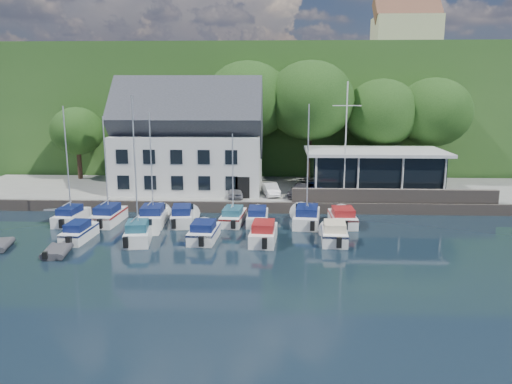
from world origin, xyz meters
The scene contains 35 objects.
ground centered at (0.00, 0.00, 0.00)m, with size 180.00×180.00×0.00m, color black.
quay centered at (0.00, 17.50, 0.50)m, with size 60.00×13.00×1.00m, color gray.
quay_face centered at (0.00, 11.00, 0.50)m, with size 60.00×0.30×1.00m, color #61554D.
hillside centered at (0.00, 62.00, 8.00)m, with size 160.00×75.00×16.00m, color #264B1C.
field_patch centered at (8.00, 70.00, 16.15)m, with size 50.00×30.00×0.30m, color #4F5B2D.
farmhouse centered at (22.00, 52.00, 20.10)m, with size 10.40×7.00×8.20m, color #C0B790, non-canonical shape.
harbor_building centered at (-7.00, 16.50, 5.35)m, with size 14.40×8.20×8.70m, color silver, non-canonical shape.
club_pavilion centered at (11.00, 16.00, 3.05)m, with size 13.20×7.20×4.10m, color black, non-canonical shape.
seawall centered at (12.00, 11.40, 1.60)m, with size 18.00×0.50×1.20m, color #61554D.
gangway centered at (-16.50, 9.00, 0.00)m, with size 1.20×6.00×1.40m, color silver, non-canonical shape.
car_silver centered at (-2.23, 13.03, 1.59)m, with size 1.40×3.47×1.18m, color #A1A2A6.
car_white centered at (1.06, 13.95, 1.58)m, with size 1.22×3.50×1.15m, color silver.
car_dgrey centered at (3.94, 13.58, 1.64)m, with size 1.79×4.40×1.28m, color #323137.
car_blue centered at (5.18, 13.69, 1.69)m, with size 1.59×4.03×1.38m, color navy.
flagpole centered at (7.74, 12.75, 6.25)m, with size 2.52×0.20×10.50m, color silver, non-canonical shape.
tree_0 centered at (-20.30, 21.87, 4.96)m, with size 5.79×5.79×7.91m, color black, non-canonical shape.
tree_1 centered at (-10.57, 21.38, 5.93)m, with size 7.22×7.22×9.87m, color black, non-canonical shape.
tree_2 centered at (-1.58, 22.46, 7.41)m, with size 9.38×9.38×12.82m, color black, non-canonical shape.
tree_3 centered at (5.11, 21.79, 7.41)m, with size 9.38×9.38×12.83m, color black, non-canonical shape.
tree_4 centered at (12.71, 22.05, 6.46)m, with size 7.98×7.98×10.91m, color black, non-canonical shape.
tree_5 centered at (18.18, 22.17, 6.51)m, with size 8.06×8.06×11.02m, color black, non-canonical shape.
boat_r1_0 centered at (-15.32, 7.14, 4.38)m, with size 1.76×5.91×8.75m, color white, non-canonical shape.
boat_r1_1 centered at (-12.21, 7.22, 4.78)m, with size 1.95×6.26×9.55m, color white, non-canonical shape.
boat_r1_2 centered at (-8.47, 7.14, 4.79)m, with size 2.12×6.20×9.58m, color white, non-canonical shape.
boat_r1_3 centered at (-6.10, 7.30, 0.77)m, with size 1.88×5.85×1.54m, color white, non-canonical shape.
boat_r1_4 centered at (-1.95, 7.63, 4.16)m, with size 1.81×6.02×8.32m, color white, non-canonical shape.
boat_r1_5 centered at (0.06, 7.67, 0.69)m, with size 1.83×5.81×1.37m, color white, non-canonical shape.
boat_r1_6 centered at (4.09, 7.55, 4.73)m, with size 2.16×6.86×9.46m, color white, non-canonical shape.
boat_r1_7 centered at (6.99, 7.42, 0.73)m, with size 2.12×5.57×1.47m, color white, non-canonical shape.
boat_r2_0 centered at (-12.84, 2.51, 0.71)m, with size 1.65×5.48×1.42m, color white, non-canonical shape.
boat_r2_1 centered at (-8.36, 2.21, 4.80)m, with size 1.88×5.42×9.60m, color white, non-canonical shape.
boat_r2_2 centered at (-3.68, 2.87, 0.72)m, with size 2.01×5.46×1.45m, color white, non-canonical shape.
boat_r2_3 centered at (0.69, 2.58, 0.78)m, with size 1.95×5.77×1.57m, color white, non-canonical shape.
boat_r2_4 centered at (5.81, 2.82, 0.77)m, with size 1.95×5.25×1.53m, color white, non-canonical shape.
dinghy_1 centered at (-13.03, -0.91, 0.33)m, with size 1.67×2.79×0.65m, color #353439, non-canonical shape.
Camera 1 is at (1.61, -32.06, 10.98)m, focal length 35.00 mm.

